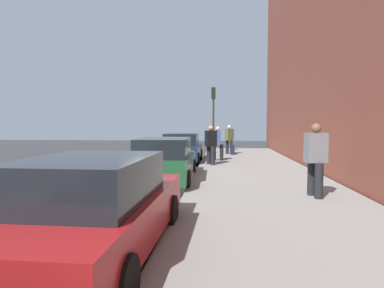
{
  "coord_description": "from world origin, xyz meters",
  "views": [
    {
      "loc": [
        -11.32,
        -1.97,
        1.98
      ],
      "look_at": [
        1.83,
        -0.81,
        1.18
      ],
      "focal_mm": 31.0,
      "sensor_mm": 36.0,
      "label": 1
    }
  ],
  "objects_px": {
    "parked_car_navy": "(182,148)",
    "rolling_suitcase": "(233,150)",
    "pedestrian_olive_coat": "(229,139)",
    "parked_car_green": "(165,160)",
    "pedestrian_grey_coat": "(316,158)",
    "traffic_light_pole": "(213,109)",
    "parked_car_red": "(96,208)",
    "pedestrian_black_coat": "(211,144)",
    "pedestrian_blue_coat": "(218,142)"
  },
  "relations": [
    {
      "from": "pedestrian_grey_coat",
      "to": "pedestrian_olive_coat",
      "type": "bearing_deg",
      "value": 8.88
    },
    {
      "from": "pedestrian_black_coat",
      "to": "parked_car_navy",
      "type": "bearing_deg",
      "value": 40.28
    },
    {
      "from": "pedestrian_olive_coat",
      "to": "pedestrian_black_coat",
      "type": "relative_size",
      "value": 1.0
    },
    {
      "from": "rolling_suitcase",
      "to": "parked_car_red",
      "type": "bearing_deg",
      "value": 170.64
    },
    {
      "from": "pedestrian_blue_coat",
      "to": "parked_car_green",
      "type": "bearing_deg",
      "value": 163.19
    },
    {
      "from": "rolling_suitcase",
      "to": "pedestrian_grey_coat",
      "type": "bearing_deg",
      "value": -171.75
    },
    {
      "from": "traffic_light_pole",
      "to": "pedestrian_blue_coat",
      "type": "bearing_deg",
      "value": -175.79
    },
    {
      "from": "pedestrian_blue_coat",
      "to": "traffic_light_pole",
      "type": "xyz_separation_m",
      "value": [
        4.56,
        0.34,
        1.9
      ]
    },
    {
      "from": "pedestrian_blue_coat",
      "to": "pedestrian_grey_coat",
      "type": "bearing_deg",
      "value": -162.84
    },
    {
      "from": "pedestrian_blue_coat",
      "to": "rolling_suitcase",
      "type": "xyz_separation_m",
      "value": [
        3.28,
        -0.86,
        -0.62
      ]
    },
    {
      "from": "parked_car_red",
      "to": "pedestrian_grey_coat",
      "type": "xyz_separation_m",
      "value": [
        3.85,
        -4.18,
        0.38
      ]
    },
    {
      "from": "parked_car_navy",
      "to": "traffic_light_pole",
      "type": "xyz_separation_m",
      "value": [
        4.48,
        -1.48,
        2.21
      ]
    },
    {
      "from": "parked_car_red",
      "to": "traffic_light_pole",
      "type": "xyz_separation_m",
      "value": [
        16.55,
        -1.32,
        2.21
      ]
    },
    {
      "from": "pedestrian_olive_coat",
      "to": "rolling_suitcase",
      "type": "bearing_deg",
      "value": -155.65
    },
    {
      "from": "parked_car_green",
      "to": "parked_car_navy",
      "type": "distance_m",
      "value": 5.77
    },
    {
      "from": "pedestrian_olive_coat",
      "to": "pedestrian_blue_coat",
      "type": "xyz_separation_m",
      "value": [
        -3.71,
        0.66,
        -0.03
      ]
    },
    {
      "from": "parked_car_red",
      "to": "pedestrian_olive_coat",
      "type": "xyz_separation_m",
      "value": [
        15.71,
        -2.32,
        0.33
      ]
    },
    {
      "from": "pedestrian_grey_coat",
      "to": "pedestrian_blue_coat",
      "type": "relative_size",
      "value": 1.08
    },
    {
      "from": "pedestrian_blue_coat",
      "to": "pedestrian_olive_coat",
      "type": "bearing_deg",
      "value": -10.12
    },
    {
      "from": "traffic_light_pole",
      "to": "rolling_suitcase",
      "type": "xyz_separation_m",
      "value": [
        -1.28,
        -1.19,
        -2.52
      ]
    },
    {
      "from": "pedestrian_grey_coat",
      "to": "rolling_suitcase",
      "type": "relative_size",
      "value": 1.96
    },
    {
      "from": "pedestrian_black_coat",
      "to": "traffic_light_pole",
      "type": "xyz_separation_m",
      "value": [
        6.27,
        0.04,
        1.87
      ]
    },
    {
      "from": "pedestrian_grey_coat",
      "to": "pedestrian_black_coat",
      "type": "xyz_separation_m",
      "value": [
        6.44,
        2.82,
        -0.04
      ]
    },
    {
      "from": "parked_car_navy",
      "to": "rolling_suitcase",
      "type": "height_order",
      "value": "parked_car_navy"
    },
    {
      "from": "pedestrian_olive_coat",
      "to": "pedestrian_black_coat",
      "type": "xyz_separation_m",
      "value": [
        -5.42,
        0.96,
        -0.0
      ]
    },
    {
      "from": "pedestrian_grey_coat",
      "to": "parked_car_green",
      "type": "bearing_deg",
      "value": 59.93
    },
    {
      "from": "parked_car_green",
      "to": "pedestrian_black_coat",
      "type": "xyz_separation_m",
      "value": [
        3.99,
        -1.42,
        0.33
      ]
    },
    {
      "from": "parked_car_green",
      "to": "pedestrian_olive_coat",
      "type": "height_order",
      "value": "pedestrian_olive_coat"
    },
    {
      "from": "pedestrian_olive_coat",
      "to": "rolling_suitcase",
      "type": "relative_size",
      "value": 1.88
    },
    {
      "from": "parked_car_navy",
      "to": "pedestrian_blue_coat",
      "type": "relative_size",
      "value": 2.44
    },
    {
      "from": "pedestrian_grey_coat",
      "to": "traffic_light_pole",
      "type": "bearing_deg",
      "value": 12.65
    },
    {
      "from": "parked_car_green",
      "to": "traffic_light_pole",
      "type": "bearing_deg",
      "value": -7.69
    },
    {
      "from": "pedestrian_grey_coat",
      "to": "traffic_light_pole",
      "type": "height_order",
      "value": "traffic_light_pole"
    },
    {
      "from": "parked_car_green",
      "to": "rolling_suitcase",
      "type": "xyz_separation_m",
      "value": [
        8.97,
        -2.58,
        -0.32
      ]
    },
    {
      "from": "pedestrian_grey_coat",
      "to": "pedestrian_black_coat",
      "type": "distance_m",
      "value": 7.03
    },
    {
      "from": "pedestrian_blue_coat",
      "to": "parked_car_navy",
      "type": "bearing_deg",
      "value": 87.61
    },
    {
      "from": "pedestrian_black_coat",
      "to": "pedestrian_olive_coat",
      "type": "bearing_deg",
      "value": -10.08
    },
    {
      "from": "pedestrian_black_coat",
      "to": "rolling_suitcase",
      "type": "bearing_deg",
      "value": -13.09
    },
    {
      "from": "rolling_suitcase",
      "to": "pedestrian_blue_coat",
      "type": "bearing_deg",
      "value": 165.32
    },
    {
      "from": "pedestrian_black_coat",
      "to": "pedestrian_blue_coat",
      "type": "relative_size",
      "value": 1.03
    },
    {
      "from": "traffic_light_pole",
      "to": "rolling_suitcase",
      "type": "distance_m",
      "value": 3.07
    },
    {
      "from": "pedestrian_olive_coat",
      "to": "parked_car_navy",
      "type": "bearing_deg",
      "value": 145.76
    },
    {
      "from": "parked_car_red",
      "to": "rolling_suitcase",
      "type": "distance_m",
      "value": 15.48
    },
    {
      "from": "parked_car_red",
      "to": "pedestrian_olive_coat",
      "type": "height_order",
      "value": "pedestrian_olive_coat"
    },
    {
      "from": "pedestrian_olive_coat",
      "to": "traffic_light_pole",
      "type": "xyz_separation_m",
      "value": [
        0.85,
        1.0,
        1.87
      ]
    },
    {
      "from": "pedestrian_blue_coat",
      "to": "traffic_light_pole",
      "type": "height_order",
      "value": "traffic_light_pole"
    },
    {
      "from": "parked_car_navy",
      "to": "rolling_suitcase",
      "type": "distance_m",
      "value": 4.18
    },
    {
      "from": "parked_car_green",
      "to": "rolling_suitcase",
      "type": "bearing_deg",
      "value": -16.04
    },
    {
      "from": "parked_car_red",
      "to": "parked_car_green",
      "type": "relative_size",
      "value": 0.97
    },
    {
      "from": "pedestrian_black_coat",
      "to": "pedestrian_blue_coat",
      "type": "distance_m",
      "value": 1.73
    }
  ]
}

